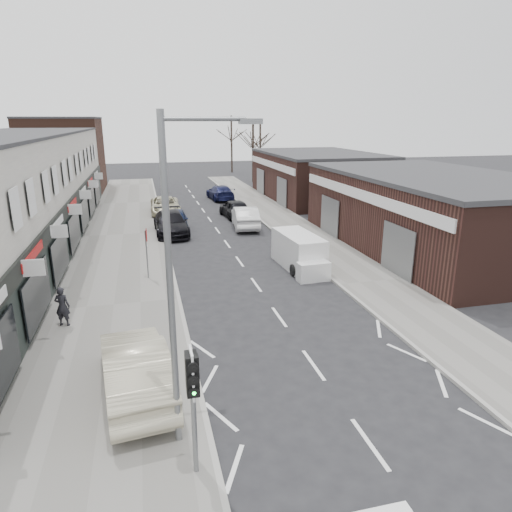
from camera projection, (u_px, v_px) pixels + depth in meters
ground at (337, 399)px, 13.45m from camera, size 160.00×160.00×0.00m
pavement_left at (123, 235)px, 32.34m from camera, size 5.50×64.00×0.12m
pavement_right at (291, 225)px, 35.21m from camera, size 3.50×64.00×0.12m
shop_terrace_left at (1, 195)px, 27.46m from camera, size 8.00×41.00×7.10m
brick_block_far at (64, 156)px, 51.04m from camera, size 8.00×10.00×8.00m
right_unit_near at (433, 213)px, 28.70m from camera, size 10.00×18.00×4.50m
right_unit_far at (317, 176)px, 47.30m from camera, size 10.00×16.00×4.50m
tree_far_a at (253, 182)px, 60.16m from camera, size 3.60×3.60×8.00m
tree_far_b at (260, 176)px, 66.31m from camera, size 3.60×3.60×7.50m
tree_far_c at (232, 172)px, 71.20m from camera, size 3.60×3.60×8.50m
traffic_light at (192, 384)px, 9.87m from camera, size 0.28×0.60×3.10m
street_lamp at (177, 271)px, 10.34m from camera, size 2.23×0.22×8.00m
warning_sign at (147, 239)px, 22.79m from camera, size 0.12×0.80×2.70m
white_van at (299, 252)px, 25.13m from camera, size 1.97×4.93×1.88m
sedan_on_pavement at (136, 368)px, 13.28m from camera, size 2.36×5.29×1.69m
pedestrian at (62, 306)px, 17.76m from camera, size 0.67×0.53×1.60m
parked_car_left_a at (175, 221)px, 33.45m from camera, size 2.16×4.80×1.60m
parked_car_left_b at (171, 223)px, 32.57m from camera, size 2.40×5.61×1.61m
parked_car_left_c at (165, 206)px, 39.56m from camera, size 2.51×5.33×1.47m
parked_car_right_a at (245, 217)px, 34.52m from camera, size 2.23×5.11×1.64m
parked_car_right_b at (235, 208)px, 38.16m from camera, size 2.24×4.68×1.54m
parked_car_right_c at (220, 192)px, 46.74m from camera, size 2.46×5.24×1.48m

